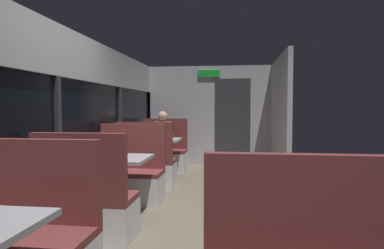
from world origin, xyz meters
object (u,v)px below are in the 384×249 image
at_px(dining_table_far_window, 156,144).
at_px(bench_far_window_facing_entry, 164,155).
at_px(bench_mid_window_facing_entry, 130,178).
at_px(seated_passenger, 163,146).
at_px(bench_mid_window_facing_end, 87,208).
at_px(bench_far_window_facing_end, 147,167).
at_px(bench_near_window_facing_entry, 29,247).
at_px(coffee_cup_primary, 110,152).
at_px(dining_table_mid_window, 112,165).

bearing_deg(dining_table_far_window, bench_far_window_facing_entry, 90.00).
relative_size(bench_mid_window_facing_entry, seated_passenger, 0.87).
relative_size(bench_mid_window_facing_end, bench_mid_window_facing_entry, 1.00).
xyz_separation_m(bench_far_window_facing_end, bench_far_window_facing_entry, (0.00, 1.40, 0.00)).
bearing_deg(seated_passenger, bench_mid_window_facing_end, -90.00).
bearing_deg(bench_far_window_facing_end, dining_table_far_window, 90.00).
distance_m(bench_near_window_facing_entry, bench_far_window_facing_end, 3.32).
bearing_deg(coffee_cup_primary, dining_table_mid_window, -58.66).
bearing_deg(bench_near_window_facing_entry, bench_mid_window_facing_entry, 90.00).
bearing_deg(bench_mid_window_facing_end, bench_far_window_facing_end, 90.00).
xyz_separation_m(bench_near_window_facing_entry, bench_mid_window_facing_end, (0.00, 0.96, 0.00)).
xyz_separation_m(dining_table_mid_window, seated_passenger, (0.00, 2.99, -0.10)).
xyz_separation_m(bench_near_window_facing_entry, bench_far_window_facing_end, (0.00, 3.32, 0.00)).
xyz_separation_m(dining_table_far_window, bench_far_window_facing_entry, (0.00, 0.70, -0.31)).
xyz_separation_m(bench_mid_window_facing_entry, bench_far_window_facing_entry, (0.00, 2.36, 0.00)).
xyz_separation_m(dining_table_mid_window, bench_mid_window_facing_entry, (0.00, 0.70, -0.31)).
height_order(bench_mid_window_facing_end, bench_mid_window_facing_entry, same).
bearing_deg(dining_table_mid_window, seated_passenger, 90.00).
relative_size(bench_far_window_facing_entry, seated_passenger, 0.87).
relative_size(bench_mid_window_facing_end, bench_far_window_facing_entry, 1.00).
height_order(bench_mid_window_facing_end, dining_table_far_window, bench_mid_window_facing_end).
distance_m(bench_mid_window_facing_entry, dining_table_far_window, 1.69).
xyz_separation_m(dining_table_mid_window, dining_table_far_window, (0.00, 2.36, 0.00)).
relative_size(bench_near_window_facing_entry, coffee_cup_primary, 12.22).
bearing_deg(bench_near_window_facing_entry, coffee_cup_primary, 92.11).
bearing_deg(seated_passenger, dining_table_far_window, -90.00).
xyz_separation_m(bench_far_window_facing_entry, seated_passenger, (0.00, -0.07, 0.21)).
xyz_separation_m(bench_mid_window_facing_end, seated_passenger, (0.00, 3.69, 0.21)).
height_order(dining_table_far_window, coffee_cup_primary, coffee_cup_primary).
bearing_deg(bench_mid_window_facing_end, bench_mid_window_facing_entry, 90.00).
bearing_deg(bench_far_window_facing_end, dining_table_mid_window, -90.00).
xyz_separation_m(bench_mid_window_facing_end, bench_far_window_facing_entry, (0.00, 3.76, 0.00)).
distance_m(bench_far_window_facing_end, coffee_cup_primary, 1.62).
bearing_deg(bench_mid_window_facing_end, bench_far_window_facing_entry, 90.00).
bearing_deg(coffee_cup_primary, seated_passenger, 88.71).
height_order(dining_table_far_window, bench_far_window_facing_end, bench_far_window_facing_end).
height_order(dining_table_mid_window, bench_far_window_facing_end, bench_far_window_facing_end).
distance_m(dining_table_mid_window, seated_passenger, 2.99).
xyz_separation_m(bench_mid_window_facing_end, bench_far_window_facing_end, (0.00, 2.36, 0.00)).
distance_m(seated_passenger, coffee_cup_primary, 2.89).
bearing_deg(bench_mid_window_facing_entry, dining_table_far_window, 90.00).
bearing_deg(seated_passenger, bench_near_window_facing_entry, -90.00).
height_order(bench_mid_window_facing_entry, bench_far_window_facing_end, same).
bearing_deg(bench_far_window_facing_entry, coffee_cup_primary, -91.26).
relative_size(dining_table_mid_window, dining_table_far_window, 1.00).
distance_m(dining_table_mid_window, bench_mid_window_facing_end, 0.77).
bearing_deg(coffee_cup_primary, bench_far_window_facing_end, 87.60).
xyz_separation_m(bench_near_window_facing_entry, coffee_cup_primary, (-0.06, 1.77, 0.46)).
relative_size(bench_mid_window_facing_end, coffee_cup_primary, 12.22).
bearing_deg(seated_passenger, bench_far_window_facing_entry, 90.00).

